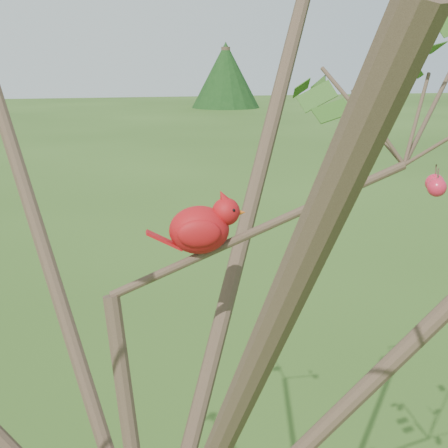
# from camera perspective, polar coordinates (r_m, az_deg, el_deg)

# --- Properties ---
(crabapple_tree) EXTENTS (2.35, 2.05, 2.95)m
(crabapple_tree) POSITION_cam_1_polar(r_m,az_deg,el_deg) (1.11, -6.42, -0.28)
(crabapple_tree) COLOR #3A2B1F
(crabapple_tree) RESTS_ON ground
(cardinal) EXTENTS (0.20, 0.11, 0.14)m
(cardinal) POSITION_cam_1_polar(r_m,az_deg,el_deg) (1.24, -1.97, -0.29)
(cardinal) COLOR red
(cardinal) RESTS_ON ground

